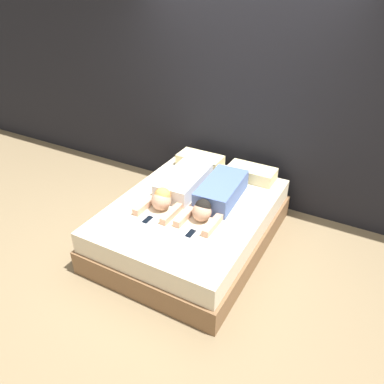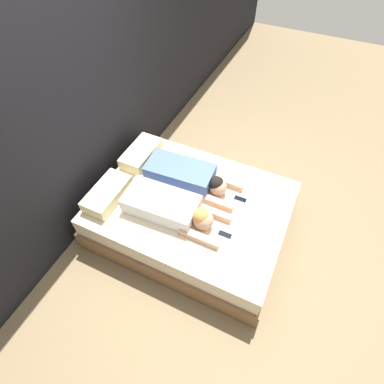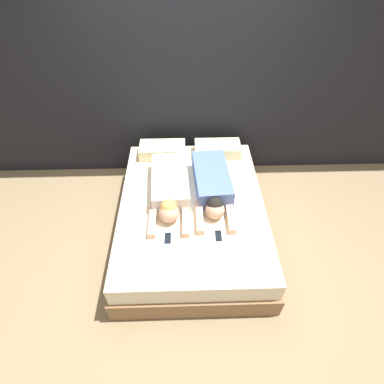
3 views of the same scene
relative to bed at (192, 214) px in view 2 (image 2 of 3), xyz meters
The scene contains 9 objects.
ground_plane 0.24m from the bed, ahead, with size 12.00×12.00×0.00m, color #7F6B4C.
wall_back 1.58m from the bed, 90.00° to the left, with size 12.00×0.06×2.60m.
bed is the anchor object (origin of this frame).
pillow_head_left 0.94m from the bed, 112.42° to the left, with size 0.55×0.28×0.14m.
pillow_head_right 0.94m from the bed, 67.58° to the left, with size 0.55×0.28×0.14m.
person_left 0.43m from the bed, 153.01° to the left, with size 0.42×1.08×0.23m.
person_right 0.44m from the bed, 34.42° to the left, with size 0.41×1.06×0.22m.
cell_phone_left 0.58m from the bed, 117.40° to the right, with size 0.07×0.15×0.01m.
cell_phone_right 0.57m from the bed, 62.46° to the right, with size 0.07×0.15×0.01m.
Camera 2 is at (-1.76, -0.83, 2.98)m, focal length 28.00 mm.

